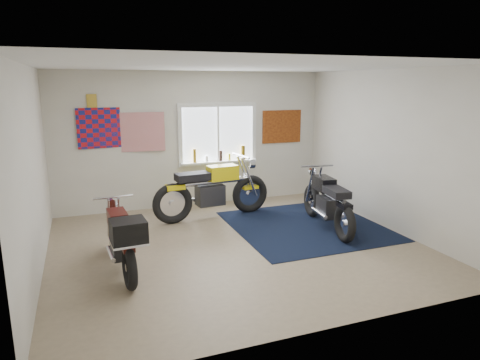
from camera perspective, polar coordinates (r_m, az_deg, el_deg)
name	(u,v)px	position (r m, az deg, el deg)	size (l,w,h in m)	color
ground	(237,246)	(6.71, -0.45, -8.73)	(5.50, 5.50, 0.00)	#9E896B
room_shell	(236,140)	(6.30, -0.47, 5.29)	(5.50, 5.50, 5.50)	white
navy_rug	(306,226)	(7.67, 8.75, -6.04)	(2.50, 2.60, 0.01)	black
window_assembly	(218,138)	(8.81, -2.95, 5.63)	(1.66, 0.17, 1.26)	white
oil_bottles	(224,155)	(8.83, -2.16, 3.41)	(1.12, 0.09, 0.30)	#906714
flag_display	(92,101)	(8.35, -19.17, 9.94)	(1.60, 0.10, 1.17)	red
triumph_poster	(282,127)	(9.34, 5.59, 7.10)	(0.90, 0.03, 0.70)	#A54C14
yellow_triumph	(212,191)	(7.93, -3.72, -1.50)	(2.30, 0.69, 1.16)	black
black_chrome_bike	(327,203)	(7.50, 11.57, -3.03)	(0.62, 2.00, 1.03)	black
maroon_tourer	(122,240)	(5.81, -15.47, -7.66)	(0.56, 1.81, 0.92)	black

